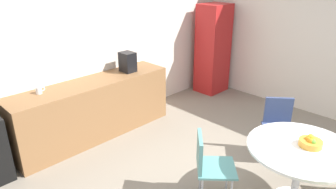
{
  "coord_description": "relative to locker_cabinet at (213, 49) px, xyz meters",
  "views": [
    {
      "loc": [
        -2.55,
        -1.22,
        2.49
      ],
      "look_at": [
        0.08,
        1.4,
        0.95
      ],
      "focal_mm": 33.05,
      "sensor_mm": 36.0,
      "label": 1
    }
  ],
  "objects": [
    {
      "name": "chair_teal",
      "position": [
        -2.78,
        -2.07,
        -0.39
      ],
      "size": [
        0.59,
        0.59,
        0.83
      ],
      "color": "silver",
      "rests_on": "ground_plane"
    },
    {
      "name": "wall_back",
      "position": [
        -2.55,
        0.45,
        0.39
      ],
      "size": [
        6.0,
        0.1,
        2.6
      ],
      "primitive_type": "cube",
      "color": "silver",
      "rests_on": "ground_plane"
    },
    {
      "name": "counter_block",
      "position": [
        -2.84,
        0.1,
        -0.46
      ],
      "size": [
        2.53,
        0.6,
        0.9
      ],
      "primitive_type": "cube",
      "color": "brown",
      "rests_on": "ground_plane"
    },
    {
      "name": "coffee_maker",
      "position": [
        -2.15,
        0.1,
        0.15
      ],
      "size": [
        0.2,
        0.24,
        0.32
      ],
      "primitive_type": "cube",
      "color": "black",
      "rests_on": "counter_block"
    },
    {
      "name": "mug_white",
      "position": [
        -3.59,
        0.19,
        0.04
      ],
      "size": [
        0.13,
        0.08,
        0.09
      ],
      "color": "white",
      "rests_on": "counter_block"
    },
    {
      "name": "locker_cabinet",
      "position": [
        0.0,
        0.0,
        0.0
      ],
      "size": [
        0.6,
        0.5,
        1.82
      ],
      "primitive_type": "cube",
      "color": "#B21E1E",
      "rests_on": "ground_plane"
    },
    {
      "name": "chair_navy",
      "position": [
        -1.34,
        -2.17,
        -0.39
      ],
      "size": [
        0.59,
        0.59,
        0.83
      ],
      "color": "silver",
      "rests_on": "ground_plane"
    },
    {
      "name": "round_table",
      "position": [
        -2.11,
        -2.8,
        -0.31
      ],
      "size": [
        1.15,
        1.15,
        0.72
      ],
      "color": "silver",
      "rests_on": "ground_plane"
    },
    {
      "name": "fruit_bowl",
      "position": [
        -2.03,
        -2.85,
        -0.14
      ],
      "size": [
        0.24,
        0.24,
        0.13
      ],
      "color": "gold",
      "rests_on": "round_table"
    }
  ]
}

